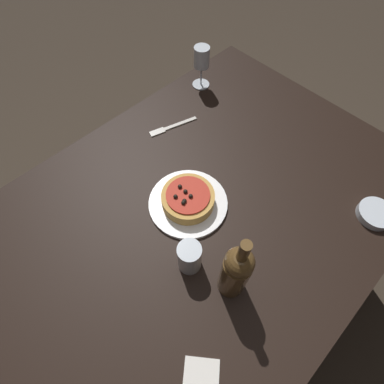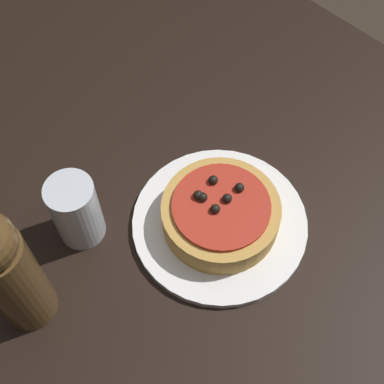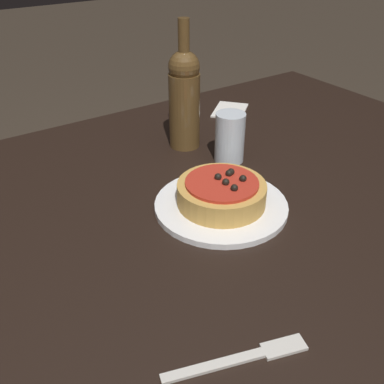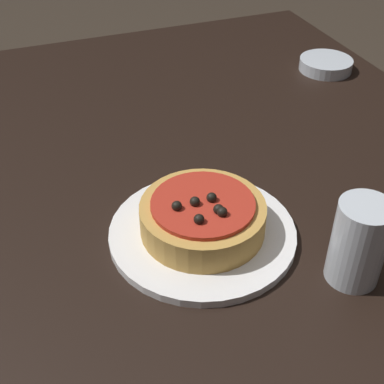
{
  "view_description": "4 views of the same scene",
  "coord_description": "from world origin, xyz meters",
  "px_view_note": "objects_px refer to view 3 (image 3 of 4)",
  "views": [
    {
      "loc": [
        0.33,
        0.32,
        1.62
      ],
      "look_at": [
        -0.01,
        -0.03,
        0.82
      ],
      "focal_mm": 28.0,
      "sensor_mm": 36.0,
      "label": 1
    },
    {
      "loc": [
        -0.24,
        0.26,
        1.47
      ],
      "look_at": [
        0.05,
        -0.03,
        0.8
      ],
      "focal_mm": 50.0,
      "sensor_mm": 36.0,
      "label": 2
    },
    {
      "loc": [
        -0.46,
        -0.61,
        1.25
      ],
      "look_at": [
        -0.05,
        -0.01,
        0.79
      ],
      "focal_mm": 42.0,
      "sensor_mm": 36.0,
      "label": 3
    },
    {
      "loc": [
        0.51,
        -0.25,
        1.26
      ],
      "look_at": [
        -0.04,
        -0.04,
        0.8
      ],
      "focal_mm": 50.0,
      "sensor_mm": 36.0,
      "label": 4
    }
  ],
  "objects_px": {
    "fork": "(245,357)",
    "pizza": "(221,193)",
    "dining_table": "(209,230)",
    "dinner_plate": "(220,206)",
    "water_cup": "(230,137)",
    "wine_bottle": "(184,97)"
  },
  "relations": [
    {
      "from": "fork",
      "to": "water_cup",
      "type": "bearing_deg",
      "value": 71.05
    },
    {
      "from": "wine_bottle",
      "to": "fork",
      "type": "bearing_deg",
      "value": -116.47
    },
    {
      "from": "wine_bottle",
      "to": "dining_table",
      "type": "bearing_deg",
      "value": -112.11
    },
    {
      "from": "pizza",
      "to": "wine_bottle",
      "type": "height_order",
      "value": "wine_bottle"
    },
    {
      "from": "dinner_plate",
      "to": "dining_table",
      "type": "bearing_deg",
      "value": 87.65
    },
    {
      "from": "fork",
      "to": "wine_bottle",
      "type": "bearing_deg",
      "value": 80.67
    },
    {
      "from": "pizza",
      "to": "wine_bottle",
      "type": "xyz_separation_m",
      "value": [
        0.1,
        0.28,
        0.09
      ]
    },
    {
      "from": "dinner_plate",
      "to": "pizza",
      "type": "relative_size",
      "value": 1.51
    },
    {
      "from": "fork",
      "to": "pizza",
      "type": "bearing_deg",
      "value": 75.01
    },
    {
      "from": "pizza",
      "to": "fork",
      "type": "xyz_separation_m",
      "value": [
        -0.19,
        -0.3,
        -0.03
      ]
    },
    {
      "from": "pizza",
      "to": "wine_bottle",
      "type": "bearing_deg",
      "value": 70.32
    },
    {
      "from": "dinner_plate",
      "to": "water_cup",
      "type": "height_order",
      "value": "water_cup"
    },
    {
      "from": "dining_table",
      "to": "dinner_plate",
      "type": "height_order",
      "value": "dinner_plate"
    },
    {
      "from": "dining_table",
      "to": "pizza",
      "type": "distance_m",
      "value": 0.12
    },
    {
      "from": "pizza",
      "to": "wine_bottle",
      "type": "distance_m",
      "value": 0.31
    },
    {
      "from": "wine_bottle",
      "to": "water_cup",
      "type": "bearing_deg",
      "value": -71.75
    },
    {
      "from": "fork",
      "to": "dinner_plate",
      "type": "bearing_deg",
      "value": 75.04
    },
    {
      "from": "dining_table",
      "to": "water_cup",
      "type": "xyz_separation_m",
      "value": [
        0.14,
        0.11,
        0.13
      ]
    },
    {
      "from": "dining_table",
      "to": "dinner_plate",
      "type": "relative_size",
      "value": 5.88
    },
    {
      "from": "dining_table",
      "to": "water_cup",
      "type": "relative_size",
      "value": 13.25
    },
    {
      "from": "dinner_plate",
      "to": "fork",
      "type": "bearing_deg",
      "value": -122.1
    },
    {
      "from": "pizza",
      "to": "fork",
      "type": "relative_size",
      "value": 0.88
    }
  ]
}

